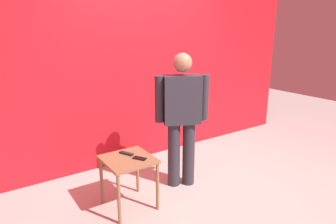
# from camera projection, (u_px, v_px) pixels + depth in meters

# --- Properties ---
(ground_plane) EXTENTS (12.00, 12.00, 0.00)m
(ground_plane) POSITION_uv_depth(u_px,v_px,m) (212.00, 193.00, 3.60)
(ground_plane) COLOR #B7B2A8
(back_wall_red) EXTENTS (5.52, 0.12, 3.11)m
(back_wall_red) POSITION_uv_depth(u_px,v_px,m) (148.00, 54.00, 4.36)
(back_wall_red) COLOR red
(back_wall_red) RESTS_ON ground_plane
(standing_person) EXTENTS (0.63, 0.38, 1.65)m
(standing_person) POSITION_uv_depth(u_px,v_px,m) (182.00, 114.00, 3.59)
(standing_person) COLOR #2D2D38
(standing_person) RESTS_ON ground_plane
(side_table) EXTENTS (0.51, 0.51, 0.58)m
(side_table) POSITION_uv_depth(u_px,v_px,m) (128.00, 166.00, 3.22)
(side_table) COLOR olive
(side_table) RESTS_ON ground_plane
(cell_phone) EXTENTS (0.14, 0.16, 0.01)m
(cell_phone) POSITION_uv_depth(u_px,v_px,m) (140.00, 158.00, 3.18)
(cell_phone) COLOR black
(cell_phone) RESTS_ON side_table
(tv_remote) EXTENTS (0.11, 0.17, 0.02)m
(tv_remote) POSITION_uv_depth(u_px,v_px,m) (126.00, 153.00, 3.29)
(tv_remote) COLOR black
(tv_remote) RESTS_ON side_table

